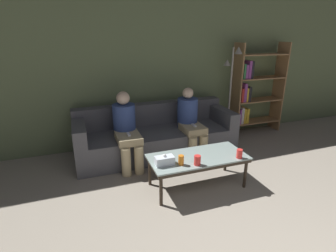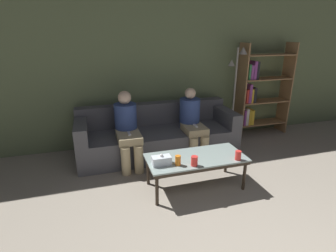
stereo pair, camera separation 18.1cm
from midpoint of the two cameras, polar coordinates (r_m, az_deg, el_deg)
wall_back at (r=4.49m, az=-3.00°, el=12.39°), size 12.00×0.06×2.60m
couch at (r=4.26m, az=-1.11°, el=-2.12°), size 2.50×0.87×0.77m
coffee_table at (r=3.29m, az=7.66°, el=-7.33°), size 1.22×0.56×0.42m
cup_near_left at (r=3.04m, az=7.46°, el=-7.58°), size 0.08×0.08×0.12m
cup_near_right at (r=3.28m, az=16.56°, el=-6.17°), size 0.07×0.07×0.11m
cup_far_center at (r=3.04m, az=3.90°, el=-7.49°), size 0.07×0.07×0.12m
tissue_box at (r=3.05m, az=0.27°, el=-7.50°), size 0.22×0.12×0.13m
bookshelf at (r=5.21m, az=19.83°, el=6.99°), size 1.01×0.32×1.70m
standing_lamp at (r=4.76m, az=15.59°, el=8.57°), size 0.31×0.26×1.65m
seated_person_left_end at (r=3.85m, az=-7.56°, el=-0.16°), size 0.33×0.71×1.08m
seated_person_mid_left at (r=4.14m, az=6.48°, el=1.17°), size 0.32×0.65×1.06m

